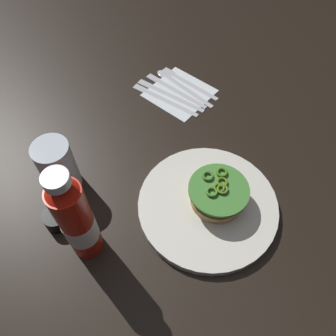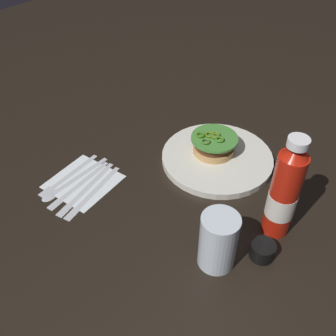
{
  "view_description": "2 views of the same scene",
  "coord_description": "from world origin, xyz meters",
  "px_view_note": "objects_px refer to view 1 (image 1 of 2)",
  "views": [
    {
      "loc": [
        -0.22,
        0.24,
        0.63
      ],
      "look_at": [
        0.06,
        -0.04,
        0.06
      ],
      "focal_mm": 36.14,
      "sensor_mm": 36.0,
      "label": 1
    },
    {
      "loc": [
        0.63,
        0.34,
        0.65
      ],
      "look_at": [
        0.13,
        -0.08,
        0.07
      ],
      "focal_mm": 40.88,
      "sensor_mm": 36.0,
      "label": 2
    }
  ],
  "objects_px": {
    "condiment_cup": "(57,219)",
    "spoon_utensil": "(177,82)",
    "water_glass": "(58,167)",
    "fork_utensil": "(185,80)",
    "burger_sandwich": "(218,194)",
    "table_knife": "(166,93)",
    "ketchup_bottle": "(77,220)",
    "napkin": "(180,93)",
    "steak_knife": "(172,88)",
    "dinner_plate": "(208,205)",
    "butter_knife": "(161,97)"
  },
  "relations": [
    {
      "from": "condiment_cup",
      "to": "spoon_utensil",
      "type": "distance_m",
      "value": 0.48
    },
    {
      "from": "water_glass",
      "to": "napkin",
      "type": "bearing_deg",
      "value": -86.81
    },
    {
      "from": "table_knife",
      "to": "spoon_utensil",
      "type": "bearing_deg",
      "value": -79.64
    },
    {
      "from": "fork_utensil",
      "to": "table_knife",
      "type": "xyz_separation_m",
      "value": [
        0.0,
        0.07,
        0.0
      ]
    },
    {
      "from": "condiment_cup",
      "to": "napkin",
      "type": "bearing_deg",
      "value": -78.43
    },
    {
      "from": "ketchup_bottle",
      "to": "water_glass",
      "type": "bearing_deg",
      "value": -18.25
    },
    {
      "from": "burger_sandwich",
      "to": "steak_knife",
      "type": "relative_size",
      "value": 0.61
    },
    {
      "from": "napkin",
      "to": "spoon_utensil",
      "type": "relative_size",
      "value": 0.75
    },
    {
      "from": "condiment_cup",
      "to": "butter_knife",
      "type": "distance_m",
      "value": 0.41
    },
    {
      "from": "napkin",
      "to": "fork_utensil",
      "type": "xyz_separation_m",
      "value": [
        0.02,
        -0.04,
        0.0
      ]
    },
    {
      "from": "water_glass",
      "to": "spoon_utensil",
      "type": "xyz_separation_m",
      "value": [
        0.05,
        -0.4,
        -0.06
      ]
    },
    {
      "from": "water_glass",
      "to": "fork_utensil",
      "type": "height_order",
      "value": "water_glass"
    },
    {
      "from": "burger_sandwich",
      "to": "water_glass",
      "type": "bearing_deg",
      "value": 36.23
    },
    {
      "from": "table_knife",
      "to": "fork_utensil",
      "type": "bearing_deg",
      "value": -90.26
    },
    {
      "from": "butter_knife",
      "to": "ketchup_bottle",
      "type": "bearing_deg",
      "value": 116.85
    },
    {
      "from": "burger_sandwich",
      "to": "condiment_cup",
      "type": "bearing_deg",
      "value": 52.91
    },
    {
      "from": "dinner_plate",
      "to": "table_knife",
      "type": "relative_size",
      "value": 1.41
    },
    {
      "from": "dinner_plate",
      "to": "table_knife",
      "type": "bearing_deg",
      "value": -30.21
    },
    {
      "from": "ketchup_bottle",
      "to": "condiment_cup",
      "type": "xyz_separation_m",
      "value": [
        0.08,
        0.01,
        -0.09
      ]
    },
    {
      "from": "steak_knife",
      "to": "table_knife",
      "type": "distance_m",
      "value": 0.02
    },
    {
      "from": "burger_sandwich",
      "to": "condiment_cup",
      "type": "height_order",
      "value": "burger_sandwich"
    },
    {
      "from": "water_glass",
      "to": "fork_utensil",
      "type": "bearing_deg",
      "value": -84.03
    },
    {
      "from": "burger_sandwich",
      "to": "ketchup_bottle",
      "type": "bearing_deg",
      "value": 64.82
    },
    {
      "from": "condiment_cup",
      "to": "water_glass",
      "type": "bearing_deg",
      "value": -42.56
    },
    {
      "from": "condiment_cup",
      "to": "table_knife",
      "type": "xyz_separation_m",
      "value": [
        0.11,
        -0.42,
        -0.01
      ]
    },
    {
      "from": "water_glass",
      "to": "steak_knife",
      "type": "relative_size",
      "value": 0.63
    },
    {
      "from": "dinner_plate",
      "to": "ketchup_bottle",
      "type": "bearing_deg",
      "value": 64.48
    },
    {
      "from": "napkin",
      "to": "steak_knife",
      "type": "xyz_separation_m",
      "value": [
        0.03,
        0.0,
        0.0
      ]
    },
    {
      "from": "dinner_plate",
      "to": "butter_knife",
      "type": "distance_m",
      "value": 0.34
    },
    {
      "from": "fork_utensil",
      "to": "condiment_cup",
      "type": "bearing_deg",
      "value": 103.18
    },
    {
      "from": "ketchup_bottle",
      "to": "fork_utensil",
      "type": "xyz_separation_m",
      "value": [
        0.19,
        -0.47,
        -0.1
      ]
    },
    {
      "from": "condiment_cup",
      "to": "spoon_utensil",
      "type": "xyz_separation_m",
      "value": [
        0.12,
        -0.47,
        -0.01
      ]
    },
    {
      "from": "napkin",
      "to": "fork_utensil",
      "type": "relative_size",
      "value": 0.8
    },
    {
      "from": "dinner_plate",
      "to": "spoon_utensil",
      "type": "xyz_separation_m",
      "value": [
        0.31,
        -0.23,
        -0.0
      ]
    },
    {
      "from": "fork_utensil",
      "to": "steak_knife",
      "type": "bearing_deg",
      "value": 87.11
    },
    {
      "from": "condiment_cup",
      "to": "fork_utensil",
      "type": "xyz_separation_m",
      "value": [
        0.11,
        -0.49,
        -0.01
      ]
    },
    {
      "from": "burger_sandwich",
      "to": "condiment_cup",
      "type": "xyz_separation_m",
      "value": [
        0.2,
        0.26,
        -0.02
      ]
    },
    {
      "from": "dinner_plate",
      "to": "burger_sandwich",
      "type": "distance_m",
      "value": 0.04
    },
    {
      "from": "table_knife",
      "to": "butter_knife",
      "type": "distance_m",
      "value": 0.02
    },
    {
      "from": "fork_utensil",
      "to": "steak_knife",
      "type": "height_order",
      "value": "same"
    },
    {
      "from": "steak_knife",
      "to": "table_knife",
      "type": "relative_size",
      "value": 0.97
    },
    {
      "from": "dinner_plate",
      "to": "burger_sandwich",
      "type": "bearing_deg",
      "value": -110.81
    },
    {
      "from": "water_glass",
      "to": "ketchup_bottle",
      "type": "bearing_deg",
      "value": 161.75
    },
    {
      "from": "ketchup_bottle",
      "to": "spoon_utensil",
      "type": "bearing_deg",
      "value": -65.69
    },
    {
      "from": "burger_sandwich",
      "to": "napkin",
      "type": "bearing_deg",
      "value": -32.99
    },
    {
      "from": "spoon_utensil",
      "to": "butter_knife",
      "type": "bearing_deg",
      "value": 99.26
    },
    {
      "from": "burger_sandwich",
      "to": "ketchup_bottle",
      "type": "height_order",
      "value": "ketchup_bottle"
    },
    {
      "from": "spoon_utensil",
      "to": "water_glass",
      "type": "bearing_deg",
      "value": 97.6
    },
    {
      "from": "spoon_utensil",
      "to": "table_knife",
      "type": "height_order",
      "value": "same"
    },
    {
      "from": "spoon_utensil",
      "to": "dinner_plate",
      "type": "bearing_deg",
      "value": 144.08
    }
  ]
}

